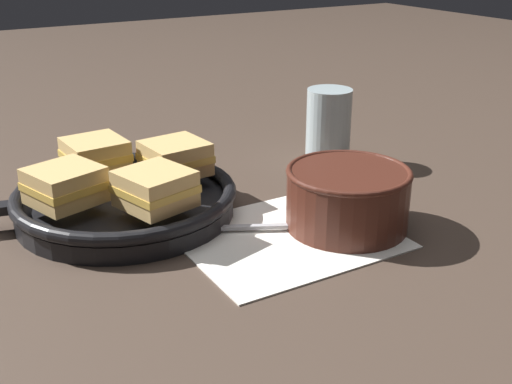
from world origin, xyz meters
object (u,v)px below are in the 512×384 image
Objects in this scene: sandwich_near_right at (65,185)px; sandwich_far_left at (155,189)px; spoon at (308,226)px; drinking_glass at (328,126)px; sandwich_far_right at (175,158)px; soup_bowl at (348,195)px; skillet at (124,201)px; sandwich_near_left at (95,155)px.

sandwich_far_left is at bearing -36.37° from sandwich_near_right.
sandwich_far_left is (-0.17, 0.09, 0.06)m from spoon.
sandwich_far_right is at bearing -174.96° from drinking_glass.
soup_bowl is 0.30m from skillet.
drinking_glass is at bearing 5.72° from skillet.
sandwich_far_right is (0.08, 0.01, 0.04)m from skillet.
drinking_glass is at bearing 6.34° from sandwich_near_right.
spoon is at bearing -42.48° from skillet.
skillet is 3.43× the size of drinking_glass.
sandwich_near_right is at bearing 176.15° from spoon.
skillet is 0.09m from sandwich_far_right.
sandwich_far_right is at bearing 127.84° from soup_bowl.
spoon is at bearing 163.34° from soup_bowl.
sandwich_near_right is at bearing -171.37° from sandwich_far_right.
sandwich_near_left is 0.38m from drinking_glass.
spoon is at bearing -51.97° from sandwich_near_left.
soup_bowl is at bearing -121.05° from drinking_glass.
sandwich_near_left is 0.98× the size of sandwich_far_right.
drinking_glass reaches higher than sandwich_near_left.
drinking_glass is (0.18, 0.21, 0.05)m from spoon.
sandwich_far_left is 1.12× the size of sandwich_far_right.
sandwich_near_right reaches higher than skillet.
sandwich_far_left is 0.82× the size of drinking_glass.
soup_bowl is 1.30× the size of drinking_glass.
soup_bowl is 0.97× the size of spoon.
drinking_glass reaches higher than sandwich_near_right.
soup_bowl is at bearing -52.16° from sandwich_far_right.
sandwich_far_left is 0.37m from drinking_glass.
sandwich_far_left is (0.09, -0.07, 0.00)m from sandwich_near_right.
spoon is 1.86× the size of sandwich_near_left.
drinking_glass is at bearing 18.45° from sandwich_far_left.
soup_bowl is at bearing -25.05° from sandwich_far_left.
spoon is 0.31m from sandwich_near_right.
spoon is 0.32m from sandwich_near_left.
sandwich_near_left reaches higher than soup_bowl.
skillet is 4.75× the size of sandwich_near_left.
sandwich_far_left and sandwich_far_right have the same top height.
soup_bowl is 1.55× the size of sandwich_near_right.
sandwich_near_left is at bearing 53.63° from sandwich_near_right.
skillet is 4.07× the size of sandwich_near_right.
sandwich_far_left is at bearing 179.54° from spoon.
spoon is (-0.05, 0.02, -0.04)m from soup_bowl.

